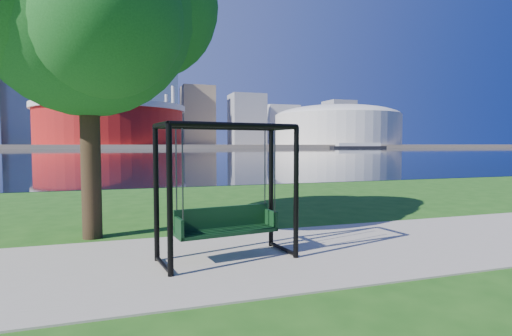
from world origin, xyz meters
name	(u,v)px	position (x,y,z in m)	size (l,w,h in m)	color
ground	(250,250)	(0.00, 0.00, 0.00)	(900.00, 900.00, 0.00)	#1E5114
path	(258,256)	(0.00, -0.50, 0.01)	(120.00, 4.00, 0.03)	#9E937F
river	(135,152)	(0.00, 102.00, 0.01)	(900.00, 180.00, 0.02)	black
far_bank	(129,146)	(0.00, 306.00, 1.00)	(900.00, 228.00, 2.00)	#937F60
stadium	(111,123)	(-10.00, 235.00, 14.23)	(83.00, 83.00, 32.00)	maroon
arena	(337,124)	(135.00, 235.00, 15.87)	(84.00, 84.00, 26.56)	beige
skyline	(122,101)	(-4.27, 319.39, 35.89)	(392.00, 66.00, 96.50)	gray
swing	(226,195)	(-0.60, -0.55, 1.18)	(2.51, 1.37, 2.45)	black
park_tree	(85,3)	(-3.09, 2.11, 5.14)	(5.96, 5.38, 7.40)	black
barge	(358,146)	(118.79, 183.22, 1.34)	(30.51, 13.33, 2.96)	black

